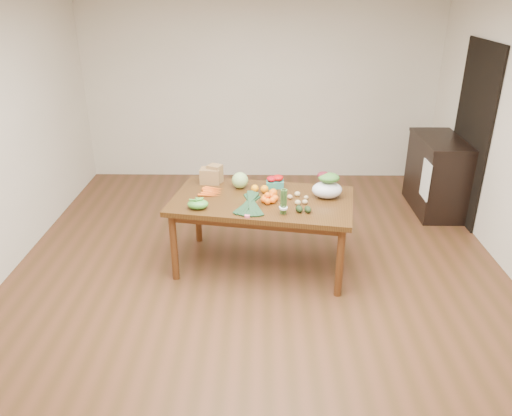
{
  "coord_description": "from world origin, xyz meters",
  "views": [
    {
      "loc": [
        0.03,
        -4.1,
        2.68
      ],
      "look_at": [
        -0.02,
        0.0,
        0.81
      ],
      "focal_mm": 35.0,
      "sensor_mm": 36.0,
      "label": 1
    }
  ],
  "objects_px": {
    "cabinet": "(436,175)",
    "paper_bag": "(210,174)",
    "salad_bag": "(327,187)",
    "mandarin_cluster": "(267,197)",
    "cabbage": "(240,180)",
    "asparagus_bundle": "(284,202)",
    "kale_bunch": "(249,204)",
    "dining_table": "(262,233)"
  },
  "relations": [
    {
      "from": "dining_table",
      "to": "kale_bunch",
      "type": "height_order",
      "value": "kale_bunch"
    },
    {
      "from": "cabinet",
      "to": "kale_bunch",
      "type": "relative_size",
      "value": 2.55
    },
    {
      "from": "cabinet",
      "to": "asparagus_bundle",
      "type": "distance_m",
      "value": 2.71
    },
    {
      "from": "kale_bunch",
      "to": "salad_bag",
      "type": "height_order",
      "value": "salad_bag"
    },
    {
      "from": "cabbage",
      "to": "asparagus_bundle",
      "type": "distance_m",
      "value": 0.76
    },
    {
      "from": "mandarin_cluster",
      "to": "cabbage",
      "type": "bearing_deg",
      "value": 128.49
    },
    {
      "from": "mandarin_cluster",
      "to": "kale_bunch",
      "type": "bearing_deg",
      "value": -124.09
    },
    {
      "from": "dining_table",
      "to": "mandarin_cluster",
      "type": "height_order",
      "value": "mandarin_cluster"
    },
    {
      "from": "asparagus_bundle",
      "to": "salad_bag",
      "type": "height_order",
      "value": "asparagus_bundle"
    },
    {
      "from": "salad_bag",
      "to": "paper_bag",
      "type": "bearing_deg",
      "value": 162.37
    },
    {
      "from": "asparagus_bundle",
      "to": "paper_bag",
      "type": "bearing_deg",
      "value": 143.64
    },
    {
      "from": "dining_table",
      "to": "mandarin_cluster",
      "type": "relative_size",
      "value": 9.67
    },
    {
      "from": "dining_table",
      "to": "cabinet",
      "type": "bearing_deg",
      "value": 43.01
    },
    {
      "from": "kale_bunch",
      "to": "asparagus_bundle",
      "type": "relative_size",
      "value": 1.6
    },
    {
      "from": "cabbage",
      "to": "salad_bag",
      "type": "bearing_deg",
      "value": -15.45
    },
    {
      "from": "mandarin_cluster",
      "to": "salad_bag",
      "type": "distance_m",
      "value": 0.6
    },
    {
      "from": "paper_bag",
      "to": "cabbage",
      "type": "bearing_deg",
      "value": -23.3
    },
    {
      "from": "dining_table",
      "to": "kale_bunch",
      "type": "xyz_separation_m",
      "value": [
        -0.12,
        -0.32,
        0.45
      ]
    },
    {
      "from": "cabinet",
      "to": "paper_bag",
      "type": "relative_size",
      "value": 3.74
    },
    {
      "from": "kale_bunch",
      "to": "asparagus_bundle",
      "type": "distance_m",
      "value": 0.31
    },
    {
      "from": "cabbage",
      "to": "asparagus_bundle",
      "type": "xyz_separation_m",
      "value": [
        0.42,
        -0.63,
        0.04
      ]
    },
    {
      "from": "cabinet",
      "to": "kale_bunch",
      "type": "distance_m",
      "value": 2.92
    },
    {
      "from": "cabbage",
      "to": "asparagus_bundle",
      "type": "bearing_deg",
      "value": -56.24
    },
    {
      "from": "salad_bag",
      "to": "cabbage",
      "type": "bearing_deg",
      "value": 164.55
    },
    {
      "from": "cabinet",
      "to": "mandarin_cluster",
      "type": "bearing_deg",
      "value": -144.8
    },
    {
      "from": "kale_bunch",
      "to": "cabbage",
      "type": "bearing_deg",
      "value": 110.2
    },
    {
      "from": "kale_bunch",
      "to": "salad_bag",
      "type": "distance_m",
      "value": 0.83
    },
    {
      "from": "cabinet",
      "to": "paper_bag",
      "type": "bearing_deg",
      "value": -159.45
    },
    {
      "from": "paper_bag",
      "to": "kale_bunch",
      "type": "relative_size",
      "value": 0.68
    },
    {
      "from": "mandarin_cluster",
      "to": "salad_bag",
      "type": "xyz_separation_m",
      "value": [
        0.58,
        0.11,
        0.06
      ]
    },
    {
      "from": "dining_table",
      "to": "salad_bag",
      "type": "bearing_deg",
      "value": 13.18
    },
    {
      "from": "cabbage",
      "to": "kale_bunch",
      "type": "xyz_separation_m",
      "value": [
        0.11,
        -0.59,
        -0.0
      ]
    },
    {
      "from": "kale_bunch",
      "to": "salad_bag",
      "type": "relative_size",
      "value": 1.36
    },
    {
      "from": "salad_bag",
      "to": "cabinet",
      "type": "bearing_deg",
      "value": 41.93
    },
    {
      "from": "paper_bag",
      "to": "asparagus_bundle",
      "type": "distance_m",
      "value": 1.06
    },
    {
      "from": "cabinet",
      "to": "kale_bunch",
      "type": "bearing_deg",
      "value": -142.71
    },
    {
      "from": "paper_bag",
      "to": "salad_bag",
      "type": "xyz_separation_m",
      "value": [
        1.17,
        -0.37,
        0.02
      ]
    },
    {
      "from": "asparagus_bundle",
      "to": "cabinet",
      "type": "bearing_deg",
      "value": 51.61
    },
    {
      "from": "dining_table",
      "to": "kale_bunch",
      "type": "relative_size",
      "value": 4.35
    },
    {
      "from": "dining_table",
      "to": "cabbage",
      "type": "xyz_separation_m",
      "value": [
        -0.23,
        0.28,
        0.46
      ]
    },
    {
      "from": "kale_bunch",
      "to": "salad_bag",
      "type": "bearing_deg",
      "value": 35.27
    },
    {
      "from": "paper_bag",
      "to": "kale_bunch",
      "type": "xyz_separation_m",
      "value": [
        0.43,
        -0.73,
        -0.02
      ]
    }
  ]
}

